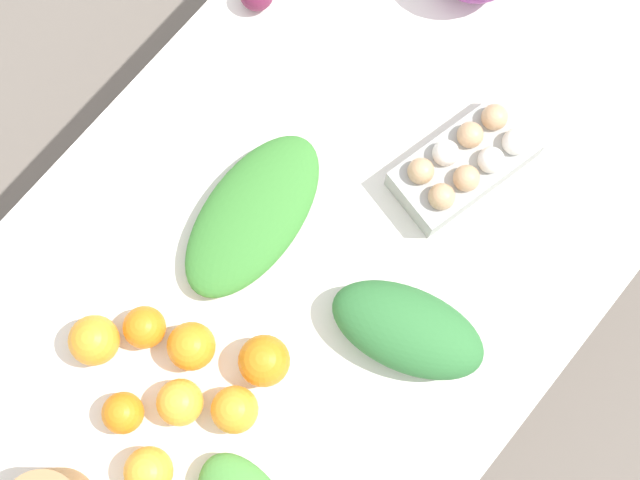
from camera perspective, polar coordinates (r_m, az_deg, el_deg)
ground_plane at (r=2.17m, az=0.00°, el=-4.29°), size 8.00×8.00×0.00m
dining_table at (r=1.57m, az=0.00°, el=-0.87°), size 1.47×0.88×0.70m
egg_carton at (r=1.50m, az=9.29°, el=4.94°), size 0.26×0.17×0.09m
greens_bunch_kale at (r=1.47m, az=-4.32°, el=1.59°), size 0.33×0.19×0.06m
greens_bunch_scallion at (r=1.42m, az=5.63°, el=-5.73°), size 0.20×0.28×0.09m
orange_0 at (r=1.42m, az=-3.60°, el=-7.72°), size 0.08×0.08×0.08m
orange_1 at (r=1.43m, az=-8.86°, el=-10.31°), size 0.07×0.07×0.07m
orange_2 at (r=1.46m, az=-14.26°, el=-6.24°), size 0.08×0.08×0.08m
orange_3 at (r=1.45m, az=-12.50°, el=-10.75°), size 0.07×0.07×0.07m
orange_4 at (r=1.45m, az=-11.17°, el=-5.51°), size 0.07×0.07×0.07m
orange_5 at (r=1.42m, az=-5.49°, el=-10.76°), size 0.08×0.08×0.08m
orange_6 at (r=1.43m, az=-8.24°, el=-6.75°), size 0.08×0.08×0.08m
orange_7 at (r=1.44m, az=-10.92°, el=-14.34°), size 0.08×0.08×0.08m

